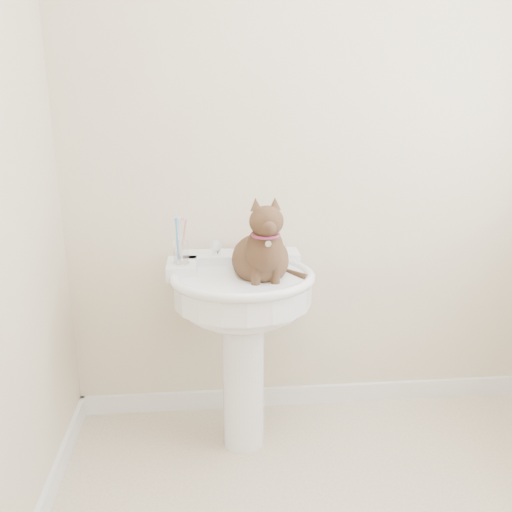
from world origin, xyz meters
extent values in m
cube|color=white|center=(0.00, 1.09, 0.04)|extent=(2.20, 0.02, 0.09)
cylinder|color=white|center=(-0.35, 0.80, 0.31)|extent=(0.17, 0.17, 0.61)
cylinder|color=white|center=(-0.35, 0.80, 0.71)|extent=(0.54, 0.54, 0.12)
ellipsoid|color=white|center=(-0.35, 0.80, 0.65)|extent=(0.50, 0.43, 0.19)
torus|color=white|center=(-0.35, 0.80, 0.76)|extent=(0.57, 0.57, 0.04)
cube|color=white|center=(-0.35, 0.99, 0.78)|extent=(0.51, 0.14, 0.05)
cube|color=white|center=(-0.59, 0.88, 0.78)|extent=(0.12, 0.18, 0.05)
cylinder|color=silver|center=(-0.35, 0.96, 0.82)|extent=(0.05, 0.05, 0.05)
cylinder|color=silver|center=(-0.35, 0.91, 0.85)|extent=(0.04, 0.04, 0.14)
sphere|color=white|center=(-0.46, 0.98, 0.84)|extent=(0.06, 0.06, 0.06)
sphere|color=white|center=(-0.24, 0.98, 0.84)|extent=(0.06, 0.06, 0.06)
cube|color=orange|center=(-0.31, 1.03, 0.82)|extent=(0.10, 0.07, 0.03)
cylinder|color=silver|center=(-0.59, 0.85, 0.81)|extent=(0.07, 0.07, 0.01)
cylinder|color=white|center=(-0.59, 0.85, 0.85)|extent=(0.06, 0.06, 0.09)
cylinder|color=#3E91E2|center=(-0.61, 0.85, 0.90)|extent=(0.01, 0.01, 0.17)
cylinder|color=silver|center=(-0.59, 0.85, 0.90)|extent=(0.01, 0.01, 0.17)
cylinder|color=pink|center=(-0.58, 0.85, 0.90)|extent=(0.01, 0.01, 0.17)
ellipsoid|color=brown|center=(-0.28, 0.81, 0.83)|extent=(0.22, 0.26, 0.20)
ellipsoid|color=brown|center=(-0.28, 0.72, 0.89)|extent=(0.15, 0.14, 0.18)
ellipsoid|color=brown|center=(-0.28, 0.69, 1.01)|extent=(0.13, 0.11, 0.11)
cone|color=brown|center=(-0.32, 0.71, 1.07)|extent=(0.04, 0.04, 0.05)
cone|color=brown|center=(-0.25, 0.71, 1.07)|extent=(0.04, 0.04, 0.05)
cylinder|color=brown|center=(-0.16, 0.83, 0.76)|extent=(0.03, 0.03, 0.23)
torus|color=#8D284B|center=(-0.28, 0.70, 0.96)|extent=(0.11, 0.11, 0.01)
camera|label=1|loc=(-0.48, -1.20, 1.45)|focal=38.00mm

